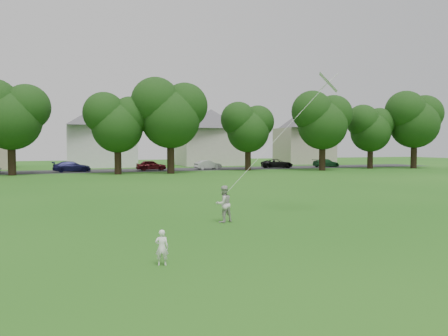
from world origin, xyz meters
name	(u,v)px	position (x,y,z in m)	size (l,w,h in m)	color
ground	(240,257)	(0.00, 0.00, 0.00)	(160.00, 160.00, 0.00)	#1D5814
street	(108,171)	(0.00, 42.00, 0.01)	(90.00, 7.00, 0.01)	#2D2D30
toddler	(162,248)	(-2.14, -0.11, 0.45)	(0.33, 0.22, 0.91)	white
older_boy	(224,204)	(1.36, 5.14, 0.72)	(0.70, 0.54, 1.44)	beige
kite	(278,137)	(3.77, 5.25, 3.36)	(3.00, 1.31, 6.69)	white
tree_row	(144,113)	(3.21, 35.54, 6.38)	(80.53, 9.09, 11.02)	black
parked_cars	(106,166)	(-0.27, 41.00, 0.61)	(62.35, 2.49, 1.26)	black
house_row	(96,129)	(-0.71, 52.00, 5.29)	(76.81, 13.78, 10.51)	beige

